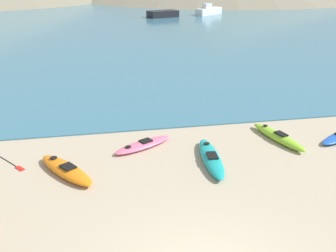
{
  "coord_description": "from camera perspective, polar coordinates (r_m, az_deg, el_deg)",
  "views": [
    {
      "loc": [
        -2.2,
        -6.73,
        6.92
      ],
      "look_at": [
        0.8,
        8.84,
        0.5
      ],
      "focal_mm": 42.0,
      "sensor_mm": 36.0,
      "label": 1
    }
  ],
  "objects": [
    {
      "name": "bay_water",
      "position": [
        51.94,
        -8.63,
        14.18
      ],
      "size": [
        160.0,
        70.0,
        0.06
      ],
      "primitive_type": "cube",
      "color": "teal",
      "rests_on": "ground_plane"
    },
    {
      "name": "kayak_on_sand_1",
      "position": [
        14.66,
        -14.56,
        -6.16
      ],
      "size": [
        2.37,
        3.01,
        0.39
      ],
      "color": "orange",
      "rests_on": "ground_plane"
    },
    {
      "name": "kayak_on_sand_2",
      "position": [
        17.51,
        15.69,
        -1.49
      ],
      "size": [
        1.37,
        3.3,
        0.4
      ],
      "color": "#8CCC2D",
      "rests_on": "ground_plane"
    },
    {
      "name": "kayak_on_sand_3",
      "position": [
        16.25,
        -3.62,
        -2.73
      ],
      "size": [
        2.72,
        1.91,
        0.3
      ],
      "color": "#E5668C",
      "rests_on": "ground_plane"
    },
    {
      "name": "kayak_on_sand_5",
      "position": [
        15.13,
        6.28,
        -4.61
      ],
      "size": [
        0.99,
        3.46,
        0.38
      ],
      "color": "teal",
      "rests_on": "ground_plane"
    },
    {
      "name": "moored_boat_2",
      "position": [
        64.0,
        5.92,
        16.31
      ],
      "size": [
        5.06,
        4.5,
        1.7
      ],
      "color": "white",
      "rests_on": "bay_water"
    },
    {
      "name": "moored_boat_3",
      "position": [
        60.38,
        -0.76,
        15.96
      ],
      "size": [
        4.85,
        3.51,
        0.94
      ],
      "color": "black",
      "rests_on": "bay_water"
    },
    {
      "name": "loose_paddle",
      "position": [
        16.56,
        -22.68,
        -4.45
      ],
      "size": [
        1.84,
        2.31,
        0.03
      ],
      "color": "black",
      "rests_on": "ground_plane"
    }
  ]
}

